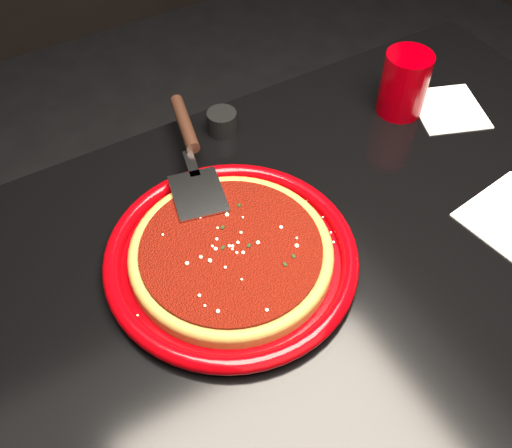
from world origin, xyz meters
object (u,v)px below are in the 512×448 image
at_px(table, 317,365).
at_px(cup, 404,84).
at_px(pizza_server, 192,153).
at_px(ramekin, 222,122).
at_px(plate, 231,256).

distance_m(table, cup, 0.57).
height_order(table, pizza_server, pizza_server).
bearing_deg(ramekin, table, -86.99).
bearing_deg(table, cup, 36.12).
bearing_deg(plate, ramekin, 64.09).
bearing_deg(plate, table, -24.30).
bearing_deg(cup, plate, -161.31).
xyz_separation_m(pizza_server, ramekin, (0.09, 0.07, -0.03)).
bearing_deg(pizza_server, table, -53.44).
relative_size(pizza_server, ramekin, 6.22).
bearing_deg(pizza_server, ramekin, 50.99).
height_order(table, ramekin, ramekin).
xyz_separation_m(table, ramekin, (-0.02, 0.33, 0.40)).
relative_size(plate, pizza_server, 1.13).
xyz_separation_m(plate, pizza_server, (0.04, 0.19, 0.03)).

